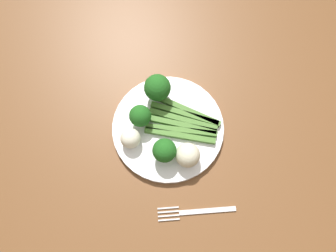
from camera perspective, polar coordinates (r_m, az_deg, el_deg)
ground_plane at (r=1.45m, az=2.30°, el=-8.65°), size 6.00×6.00×0.02m
dining_table at (r=0.83m, az=3.97°, el=-0.68°), size 1.32×1.05×0.72m
plate at (r=0.73m, az=0.00°, el=-0.32°), size 0.25×0.25×0.01m
asparagus_bundle at (r=0.72m, az=2.69°, el=0.59°), size 0.11×0.17×0.01m
broccoli_left at (r=0.70m, az=-4.96°, el=1.78°), size 0.05×0.05×0.06m
broccoli_near_center at (r=0.71m, az=-1.90°, el=6.79°), size 0.06×0.06×0.07m
broccoli_front at (r=0.67m, az=-0.64°, el=-4.39°), size 0.05×0.05×0.06m
cauliflower_edge at (r=0.69m, az=-6.69°, el=-2.19°), size 0.04×0.04×0.04m
cauliflower_mid at (r=0.68m, az=3.51°, el=-5.18°), size 0.05×0.05×0.05m
fork at (r=0.70m, az=4.91°, el=-14.94°), size 0.04×0.17×0.00m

